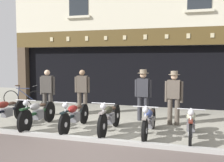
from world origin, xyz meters
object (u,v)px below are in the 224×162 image
object	(u,v)px
motorcycle_far_left	(6,111)
leaning_bicycle	(23,97)
motorcycle_left	(38,113)
advert_board_near	(102,68)
shopkeeper_center	(82,90)
assistant_far_right	(174,95)
motorcycle_center_left	(75,115)
motorcycle_right	(191,123)
motorcycle_center_right	(149,120)
motorcycle_center	(110,117)
salesman_left	(48,90)
salesman_right	(143,92)

from	to	relation	value
motorcycle_far_left	leaning_bicycle	distance (m)	3.36
motorcycle_left	advert_board_near	distance (m)	4.69
shopkeeper_center	assistant_far_right	xyz separation A→B (m)	(3.32, -0.62, 0.02)
motorcycle_center_left	shopkeeper_center	distance (m)	2.16
motorcycle_right	motorcycle_center_right	bearing A→B (deg)	-1.02
motorcycle_center_right	assistant_far_right	world-z (taller)	assistant_far_right
motorcycle_center	salesman_left	xyz separation A→B (m)	(-2.84, 1.53, 0.48)
salesman_right	leaning_bicycle	size ratio (longest dim) A/B	0.97
advert_board_near	leaning_bicycle	size ratio (longest dim) A/B	0.60
shopkeeper_center	salesman_right	distance (m)	2.34
motorcycle_right	assistant_far_right	world-z (taller)	assistant_far_right
assistant_far_right	motorcycle_far_left	bearing A→B (deg)	24.12
motorcycle_right	leaning_bicycle	distance (m)	7.60
motorcycle_center_left	shopkeeper_center	bearing A→B (deg)	-74.71
motorcycle_center_left	advert_board_near	world-z (taller)	advert_board_near
motorcycle_far_left	salesman_right	world-z (taller)	salesman_right
motorcycle_center_left	salesman_left	xyz separation A→B (m)	(-1.78, 1.52, 0.50)
motorcycle_left	motorcycle_center_right	size ratio (longest dim) A/B	1.03
motorcycle_left	salesman_right	bearing A→B (deg)	-150.62
motorcycle_center	leaning_bicycle	size ratio (longest dim) A/B	1.16
shopkeeper_center	leaning_bicycle	size ratio (longest dim) A/B	0.94
assistant_far_right	salesman_left	bearing A→B (deg)	5.81
salesman_right	assistant_far_right	world-z (taller)	salesman_right
salesman_left	assistant_far_right	xyz separation A→B (m)	(4.48, -0.13, 0.01)
motorcycle_center_right	salesman_left	size ratio (longest dim) A/B	1.21
motorcycle_right	advert_board_near	xyz separation A→B (m)	(-3.89, 4.41, 1.24)
motorcycle_left	motorcycle_center_right	distance (m)	3.31
motorcycle_center	motorcycle_right	world-z (taller)	motorcycle_center
motorcycle_far_left	motorcycle_center_left	xyz separation A→B (m)	(2.27, 0.09, -0.01)
motorcycle_center_left	motorcycle_right	size ratio (longest dim) A/B	1.05
motorcycle_center_right	salesman_right	bearing A→B (deg)	-74.38
motorcycle_center	motorcycle_right	xyz separation A→B (m)	(2.16, 0.00, -0.02)
motorcycle_right	salesman_left	distance (m)	5.24
motorcycle_center	shopkeeper_center	bearing A→B (deg)	-51.10
motorcycle_far_left	leaning_bicycle	size ratio (longest dim) A/B	1.16
motorcycle_center_right	salesman_left	bearing A→B (deg)	-20.80
motorcycle_far_left	assistant_far_right	distance (m)	5.21
motorcycle_center_left	salesman_right	xyz separation A→B (m)	(1.69, 1.68, 0.53)
shopkeeper_center	advert_board_near	world-z (taller)	advert_board_near
motorcycle_right	salesman_left	bearing A→B (deg)	-16.31
motorcycle_center_right	motorcycle_far_left	bearing A→B (deg)	1.61
motorcycle_right	advert_board_near	bearing A→B (deg)	-47.99
motorcycle_center_right	motorcycle_center	bearing A→B (deg)	1.82
shopkeeper_center	leaning_bicycle	world-z (taller)	shopkeeper_center
motorcycle_left	motorcycle_center	size ratio (longest dim) A/B	1.01
motorcycle_left	motorcycle_right	world-z (taller)	motorcycle_left
motorcycle_left	leaning_bicycle	xyz separation A→B (m)	(-2.65, 2.99, -0.06)
assistant_far_right	advert_board_near	size ratio (longest dim) A/B	1.58
salesman_left	salesman_right	bearing A→B (deg)	174.37
motorcycle_far_left	motorcycle_right	xyz separation A→B (m)	(5.49, 0.09, -0.02)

